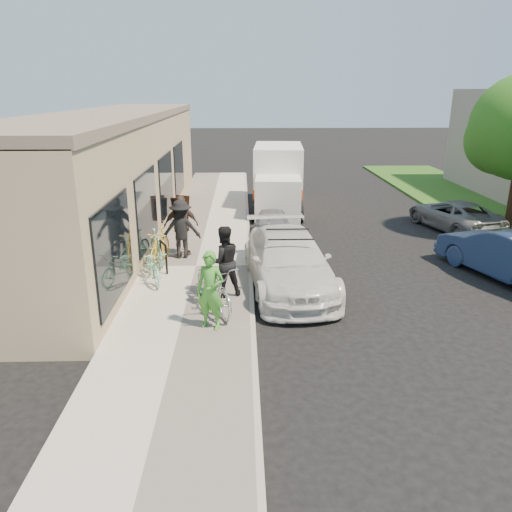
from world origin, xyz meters
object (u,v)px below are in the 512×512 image
object	(u,v)px
far_car_blue	(508,254)
sedan_white	(288,261)
cruiser_bike_c	(160,246)
bystander_b	(181,225)
woman_rider	(210,290)
tandem_bike	(213,286)
bystander_a	(181,229)
moving_truck	(278,181)
cruiser_bike_b	(153,265)
cruiser_bike_a	(156,247)
sedan_silver	(272,226)
far_car_gray	(454,215)
man_standing	(223,261)
sandwich_board	(180,208)
bike_rack	(163,254)

from	to	relation	value
far_car_blue	sedan_white	bearing A→B (deg)	-13.65
cruiser_bike_c	bystander_b	bearing A→B (deg)	68.07
woman_rider	tandem_bike	bearing A→B (deg)	112.36
bystander_a	bystander_b	size ratio (longest dim) A/B	0.96
moving_truck	cruiser_bike_b	distance (m)	9.99
moving_truck	cruiser_bike_a	xyz separation A→B (m)	(-4.06, -7.76, -0.54)
sedan_silver	moving_truck	bearing A→B (deg)	87.32
sedan_silver	bystander_b	distance (m)	3.51
far_car_blue	cruiser_bike_c	size ratio (longest dim) A/B	2.41
far_car_gray	man_standing	size ratio (longest dim) A/B	2.26
bystander_a	far_car_blue	bearing A→B (deg)	166.12
tandem_bike	woman_rider	xyz separation A→B (m)	(-0.00, -0.95, 0.28)
sandwich_board	man_standing	size ratio (longest dim) A/B	0.52
bike_rack	man_standing	distance (m)	2.50
bystander_b	sedan_silver	bearing A→B (deg)	12.63
far_car_gray	woman_rider	distance (m)	11.83
moving_truck	tandem_bike	world-z (taller)	moving_truck
sandwich_board	sedan_silver	distance (m)	4.12
moving_truck	tandem_bike	xyz separation A→B (m)	(-2.24, -11.00, -0.47)
sandwich_board	woman_rider	xyz separation A→B (m)	(1.71, -9.31, 0.38)
moving_truck	man_standing	bearing A→B (deg)	-97.22
moving_truck	far_car_blue	bearing A→B (deg)	-53.13
bystander_a	bike_rack	bearing A→B (deg)	68.88
cruiser_bike_c	bystander_a	xyz separation A→B (m)	(0.56, 0.58, 0.35)
woman_rider	cruiser_bike_b	distance (m)	3.27
sandwich_board	moving_truck	bearing A→B (deg)	53.20
far_car_gray	cruiser_bike_a	xyz separation A→B (m)	(-10.34, -4.01, 0.09)
tandem_bike	cruiser_bike_c	size ratio (longest dim) A/B	1.22
tandem_bike	moving_truck	bearing A→B (deg)	54.35
sedan_white	bystander_b	bearing A→B (deg)	136.75
sandwich_board	cruiser_bike_c	xyz separation A→B (m)	(0.01, -5.17, 0.06)
woman_rider	cruiser_bike_a	world-z (taller)	woman_rider
far_car_gray	cruiser_bike_a	bearing A→B (deg)	6.83
far_car_gray	bystander_b	world-z (taller)	bystander_b
cruiser_bike_c	woman_rider	bearing A→B (deg)	-58.92
far_car_gray	bystander_a	bearing A→B (deg)	5.40
sedan_silver	tandem_bike	xyz separation A→B (m)	(-1.69, -6.03, 0.20)
moving_truck	sedan_white	bearing A→B (deg)	-88.29
bike_rack	bystander_b	distance (m)	1.59
sedan_silver	bystander_b	bearing A→B (deg)	-142.05
man_standing	bystander_a	distance (m)	3.26
sedan_white	bystander_a	bearing A→B (deg)	140.09
far_car_blue	cruiser_bike_b	world-z (taller)	far_car_blue
sedan_white	moving_truck	size ratio (longest dim) A/B	0.92
sandwich_board	bystander_a	world-z (taller)	bystander_a
bike_rack	sedan_silver	size ratio (longest dim) A/B	0.28
tandem_bike	far_car_blue	bearing A→B (deg)	-8.68
bike_rack	bystander_a	size ratio (longest dim) A/B	0.48
bike_rack	tandem_bike	size ratio (longest dim) A/B	0.39
bike_rack	sedan_silver	world-z (taller)	sedan_silver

